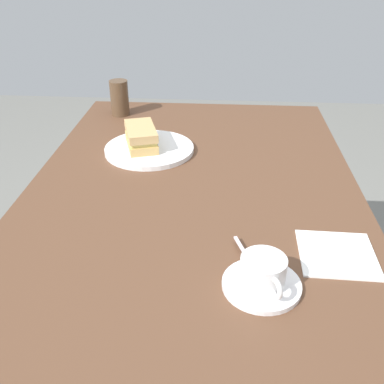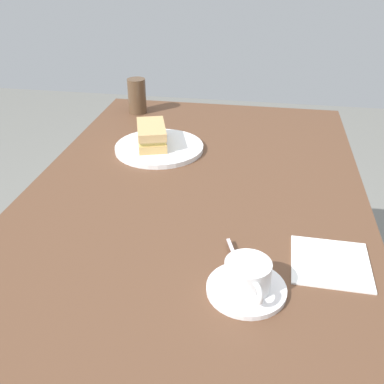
% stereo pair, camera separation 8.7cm
% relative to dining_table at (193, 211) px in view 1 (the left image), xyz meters
% --- Properties ---
extents(ground_plane, '(6.00, 6.00, 0.00)m').
position_rel_dining_table_xyz_m(ground_plane, '(0.00, 0.00, -0.69)').
color(ground_plane, slate).
extents(dining_table, '(1.27, 0.85, 0.77)m').
position_rel_dining_table_xyz_m(dining_table, '(0.00, 0.00, 0.00)').
color(dining_table, brown).
rests_on(dining_table, ground_plane).
extents(sandwich_plate, '(0.26, 0.26, 0.01)m').
position_rel_dining_table_xyz_m(sandwich_plate, '(0.19, 0.14, 0.09)').
color(sandwich_plate, white).
rests_on(sandwich_plate, dining_table).
extents(sandwich_front, '(0.17, 0.12, 0.06)m').
position_rel_dining_table_xyz_m(sandwich_front, '(0.20, 0.17, 0.13)').
color(sandwich_front, tan).
rests_on(sandwich_front, sandwich_plate).
extents(coffee_saucer, '(0.14, 0.14, 0.01)m').
position_rel_dining_table_xyz_m(coffee_saucer, '(-0.37, -0.15, 0.09)').
color(coffee_saucer, white).
rests_on(coffee_saucer, dining_table).
extents(coffee_cup, '(0.10, 0.08, 0.05)m').
position_rel_dining_table_xyz_m(coffee_cup, '(-0.37, -0.15, 0.12)').
color(coffee_cup, white).
rests_on(coffee_cup, coffee_saucer).
extents(spoon, '(0.10, 0.04, 0.01)m').
position_rel_dining_table_xyz_m(spoon, '(-0.30, -0.13, 0.09)').
color(spoon, silver).
rests_on(spoon, coffee_saucer).
extents(napkin, '(0.15, 0.15, 0.00)m').
position_rel_dining_table_xyz_m(napkin, '(-0.27, -0.31, 0.08)').
color(napkin, white).
rests_on(napkin, dining_table).
extents(drinking_glass, '(0.06, 0.06, 0.12)m').
position_rel_dining_table_xyz_m(drinking_glass, '(0.50, 0.29, 0.14)').
color(drinking_glass, brown).
rests_on(drinking_glass, dining_table).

